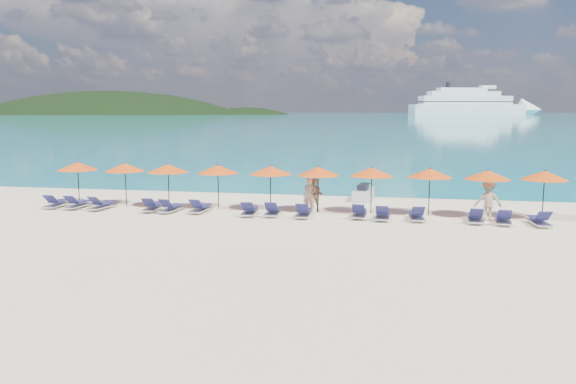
# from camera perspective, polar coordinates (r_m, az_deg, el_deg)

# --- Properties ---
(ground) EXTENTS (1400.00, 1400.00, 0.00)m
(ground) POSITION_cam_1_polar(r_m,az_deg,el_deg) (23.04, -1.39, -4.02)
(ground) COLOR beige
(sea) EXTENTS (1600.00, 1300.00, 0.01)m
(sea) POSITION_cam_1_polar(r_m,az_deg,el_deg) (682.04, 10.38, 7.80)
(sea) COLOR #1FA9B2
(sea) RESTS_ON ground
(headland_main) EXTENTS (374.00, 242.00, 126.50)m
(headland_main) POSITION_cam_1_polar(r_m,az_deg,el_deg) (640.74, -17.79, 4.11)
(headland_main) COLOR black
(headland_main) RESTS_ON ground
(headland_small) EXTENTS (162.00, 126.00, 85.50)m
(headland_small) POSITION_cam_1_polar(r_m,az_deg,el_deg) (603.54, -4.21, 4.53)
(headland_small) COLOR black
(headland_small) RESTS_ON ground
(cruise_ship) EXTENTS (133.86, 60.59, 37.21)m
(cruise_ship) POSITION_cam_1_polar(r_m,az_deg,el_deg) (584.49, 18.80, 8.37)
(cruise_ship) COLOR white
(cruise_ship) RESTS_ON ground
(jetski) EXTENTS (1.15, 2.49, 0.86)m
(jetski) POSITION_cam_1_polar(r_m,az_deg,el_deg) (31.31, 7.67, -0.14)
(jetski) COLOR #B5B8C3
(jetski) RESTS_ON ground
(beachgoer_a) EXTENTS (0.62, 0.41, 1.70)m
(beachgoer_a) POSITION_cam_1_polar(r_m,az_deg,el_deg) (26.95, 2.21, -0.37)
(beachgoer_a) COLOR tan
(beachgoer_a) RESTS_ON ground
(beachgoer_b) EXTENTS (0.88, 0.63, 1.63)m
(beachgoer_b) POSITION_cam_1_polar(r_m,az_deg,el_deg) (27.35, 2.78, -0.32)
(beachgoer_b) COLOR tan
(beachgoer_b) RESTS_ON ground
(beachgoer_c) EXTENTS (1.19, 0.56, 1.84)m
(beachgoer_c) POSITION_cam_1_polar(r_m,az_deg,el_deg) (26.66, 19.68, -0.80)
(beachgoer_c) COLOR tan
(beachgoer_c) RESTS_ON ground
(umbrella_0) EXTENTS (2.10, 2.10, 2.28)m
(umbrella_0) POSITION_cam_1_polar(r_m,az_deg,el_deg) (31.34, -20.60, 2.48)
(umbrella_0) COLOR black
(umbrella_0) RESTS_ON ground
(umbrella_1) EXTENTS (2.10, 2.10, 2.28)m
(umbrella_1) POSITION_cam_1_polar(r_m,az_deg,el_deg) (29.96, -16.23, 2.43)
(umbrella_1) COLOR black
(umbrella_1) RESTS_ON ground
(umbrella_2) EXTENTS (2.10, 2.10, 2.28)m
(umbrella_2) POSITION_cam_1_polar(r_m,az_deg,el_deg) (28.91, -12.09, 2.37)
(umbrella_2) COLOR black
(umbrella_2) RESTS_ON ground
(umbrella_3) EXTENTS (2.10, 2.10, 2.28)m
(umbrella_3) POSITION_cam_1_polar(r_m,az_deg,el_deg) (28.05, -7.14, 2.32)
(umbrella_3) COLOR black
(umbrella_3) RESTS_ON ground
(umbrella_4) EXTENTS (2.10, 2.10, 2.28)m
(umbrella_4) POSITION_cam_1_polar(r_m,az_deg,el_deg) (27.34, -1.81, 2.22)
(umbrella_4) COLOR black
(umbrella_4) RESTS_ON ground
(umbrella_5) EXTENTS (2.10, 2.10, 2.28)m
(umbrella_5) POSITION_cam_1_polar(r_m,az_deg,el_deg) (26.94, 3.10, 2.12)
(umbrella_5) COLOR black
(umbrella_5) RESTS_ON ground
(umbrella_6) EXTENTS (2.10, 2.10, 2.28)m
(umbrella_6) POSITION_cam_1_polar(r_m,az_deg,el_deg) (26.93, 8.50, 2.04)
(umbrella_6) COLOR black
(umbrella_6) RESTS_ON ground
(umbrella_7) EXTENTS (2.10, 2.10, 2.28)m
(umbrella_7) POSITION_cam_1_polar(r_m,az_deg,el_deg) (26.99, 14.23, 1.89)
(umbrella_7) COLOR black
(umbrella_7) RESTS_ON ground
(umbrella_8) EXTENTS (2.10, 2.10, 2.28)m
(umbrella_8) POSITION_cam_1_polar(r_m,az_deg,el_deg) (26.98, 19.63, 1.66)
(umbrella_8) COLOR black
(umbrella_8) RESTS_ON ground
(umbrella_9) EXTENTS (2.10, 2.10, 2.28)m
(umbrella_9) POSITION_cam_1_polar(r_m,az_deg,el_deg) (27.75, 24.63, 1.55)
(umbrella_9) COLOR black
(umbrella_9) RESTS_ON ground
(lounger_0) EXTENTS (0.71, 1.73, 0.66)m
(lounger_0) POSITION_cam_1_polar(r_m,az_deg,el_deg) (30.88, -22.48, -1.04)
(lounger_0) COLOR silver
(lounger_0) RESTS_ON ground
(lounger_1) EXTENTS (0.70, 1.73, 0.66)m
(lounger_1) POSITION_cam_1_polar(r_m,az_deg,el_deg) (30.23, -20.59, -1.13)
(lounger_1) COLOR silver
(lounger_1) RESTS_ON ground
(lounger_2) EXTENTS (0.79, 1.75, 0.66)m
(lounger_2) POSITION_cam_1_polar(r_m,az_deg,el_deg) (29.49, -18.42, -1.25)
(lounger_2) COLOR silver
(lounger_2) RESTS_ON ground
(lounger_3) EXTENTS (0.74, 1.74, 0.66)m
(lounger_3) POSITION_cam_1_polar(r_m,az_deg,el_deg) (28.31, -13.59, -1.44)
(lounger_3) COLOR silver
(lounger_3) RESTS_ON ground
(lounger_4) EXTENTS (0.79, 1.75, 0.66)m
(lounger_4) POSITION_cam_1_polar(r_m,az_deg,el_deg) (27.83, -11.80, -1.55)
(lounger_4) COLOR silver
(lounger_4) RESTS_ON ground
(lounger_5) EXTENTS (0.74, 1.74, 0.66)m
(lounger_5) POSITION_cam_1_polar(r_m,az_deg,el_deg) (27.49, -8.89, -1.59)
(lounger_5) COLOR silver
(lounger_5) RESTS_ON ground
(lounger_6) EXTENTS (0.73, 1.74, 0.66)m
(lounger_6) POSITION_cam_1_polar(r_m,az_deg,el_deg) (26.50, -3.94, -1.89)
(lounger_6) COLOR silver
(lounger_6) RESTS_ON ground
(lounger_7) EXTENTS (0.68, 1.72, 0.66)m
(lounger_7) POSITION_cam_1_polar(r_m,az_deg,el_deg) (26.38, -1.53, -1.91)
(lounger_7) COLOR silver
(lounger_7) RESTS_ON ground
(lounger_8) EXTENTS (0.68, 1.72, 0.66)m
(lounger_8) POSITION_cam_1_polar(r_m,az_deg,el_deg) (25.98, 1.58, -2.07)
(lounger_8) COLOR silver
(lounger_8) RESTS_ON ground
(lounger_9) EXTENTS (0.67, 1.72, 0.66)m
(lounger_9) POSITION_cam_1_polar(r_m,az_deg,el_deg) (26.05, 7.26, -2.11)
(lounger_9) COLOR silver
(lounger_9) RESTS_ON ground
(lounger_10) EXTENTS (0.68, 1.72, 0.66)m
(lounger_10) POSITION_cam_1_polar(r_m,az_deg,el_deg) (25.77, 9.58, -2.27)
(lounger_10) COLOR silver
(lounger_10) RESTS_ON ground
(lounger_11) EXTENTS (0.74, 1.74, 0.66)m
(lounger_11) POSITION_cam_1_polar(r_m,az_deg,el_deg) (25.92, 12.92, -2.31)
(lounger_11) COLOR silver
(lounger_11) RESTS_ON ground
(lounger_12) EXTENTS (0.74, 1.74, 0.66)m
(lounger_12) POSITION_cam_1_polar(r_m,az_deg,el_deg) (26.09, 18.50, -2.46)
(lounger_12) COLOR silver
(lounger_12) RESTS_ON ground
(lounger_13) EXTENTS (0.79, 1.75, 0.66)m
(lounger_13) POSITION_cam_1_polar(r_m,az_deg,el_deg) (26.17, 21.02, -2.56)
(lounger_13) COLOR silver
(lounger_13) RESTS_ON ground
(lounger_14) EXTENTS (0.76, 1.75, 0.66)m
(lounger_14) POSITION_cam_1_polar(r_m,az_deg,el_deg) (26.41, 24.14, -2.64)
(lounger_14) COLOR silver
(lounger_14) RESTS_ON ground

